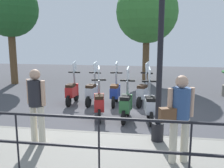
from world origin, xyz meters
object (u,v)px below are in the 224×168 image
at_px(pedestrian_with_bag, 179,113).
at_px(pedestrian_distant, 36,101).
at_px(scooter_near_2, 99,103).
at_px(tree_large, 10,9).
at_px(scooter_far_0, 144,92).
at_px(scooter_near_1, 126,104).
at_px(scooter_far_3, 72,91).
at_px(lamp_post_near, 160,54).
at_px(scooter_far_2, 92,92).
at_px(scooter_far_1, 115,92).
at_px(scooter_near_0, 150,105).
at_px(tree_distant, 147,12).

height_order(pedestrian_with_bag, pedestrian_distant, same).
height_order(pedestrian_with_bag, scooter_near_2, pedestrian_with_bag).
relative_size(tree_large, scooter_near_2, 3.43).
xyz_separation_m(pedestrian_with_bag, scooter_far_0, (4.37, 0.76, -0.60)).
xyz_separation_m(tree_large, scooter_near_1, (-5.03, -6.42, -3.32)).
bearing_deg(tree_large, scooter_near_1, -128.08).
relative_size(pedestrian_distant, scooter_far_3, 1.03).
xyz_separation_m(lamp_post_near, scooter_near_2, (1.72, 1.67, -1.57)).
height_order(tree_large, scooter_far_2, tree_large).
bearing_deg(pedestrian_with_bag, tree_large, 25.95).
bearing_deg(scooter_far_1, lamp_post_near, -156.65).
relative_size(lamp_post_near, tree_large, 0.81).
xyz_separation_m(tree_large, scooter_far_3, (-3.50, -4.30, -3.32)).
bearing_deg(tree_large, pedestrian_with_bag, -135.19).
bearing_deg(lamp_post_near, scooter_far_0, 6.95).
distance_m(pedestrian_with_bag, scooter_far_0, 4.48).
relative_size(lamp_post_near, scooter_far_3, 2.79).
xyz_separation_m(lamp_post_near, scooter_near_1, (1.72, 0.87, -1.57)).
bearing_deg(scooter_near_2, scooter_far_3, 28.65).
distance_m(scooter_near_1, scooter_far_2, 2.05).
bearing_deg(scooter_near_0, scooter_far_2, 46.03).
bearing_deg(scooter_near_0, scooter_far_1, 30.12).
relative_size(pedestrian_distant, scooter_far_0, 1.03).
relative_size(pedestrian_distant, scooter_far_2, 1.03).
relative_size(scooter_far_1, scooter_far_3, 1.00).
distance_m(lamp_post_near, tree_distant, 8.74).
relative_size(lamp_post_near, scooter_far_2, 2.79).
distance_m(pedestrian_with_bag, scooter_far_1, 4.67).
xyz_separation_m(tree_distant, scooter_near_1, (-6.85, 0.38, -3.24)).
relative_size(pedestrian_with_bag, scooter_far_1, 1.03).
xyz_separation_m(scooter_far_2, scooter_far_3, (-0.00, 0.75, 0.00)).
bearing_deg(scooter_far_2, lamp_post_near, -137.46).
bearing_deg(lamp_post_near, pedestrian_distant, 101.59).
bearing_deg(scooter_near_0, pedestrian_with_bag, -175.71).
bearing_deg(lamp_post_near, scooter_far_3, 42.66).
bearing_deg(tree_distant, lamp_post_near, -176.73).
bearing_deg(tree_large, tree_distant, -75.02).
xyz_separation_m(pedestrian_with_bag, scooter_far_3, (4.17, 3.32, -0.60)).
distance_m(lamp_post_near, scooter_near_2, 2.86).
distance_m(pedestrian_with_bag, scooter_far_3, 5.37).
xyz_separation_m(lamp_post_near, scooter_far_3, (3.24, 2.99, -1.57)).
bearing_deg(scooter_far_2, pedestrian_distant, -176.46).
bearing_deg(scooter_far_2, pedestrian_with_bag, -140.39).
relative_size(lamp_post_near, pedestrian_distant, 2.70).
xyz_separation_m(pedestrian_with_bag, scooter_far_2, (4.18, 2.57, -0.60)).
xyz_separation_m(scooter_near_1, scooter_far_0, (1.73, -0.45, 0.00)).
relative_size(pedestrian_distant, scooter_near_0, 1.03).
bearing_deg(scooter_far_0, scooter_far_2, 114.11).
bearing_deg(scooter_far_1, scooter_far_3, 94.07).
distance_m(lamp_post_near, scooter_far_1, 3.96).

